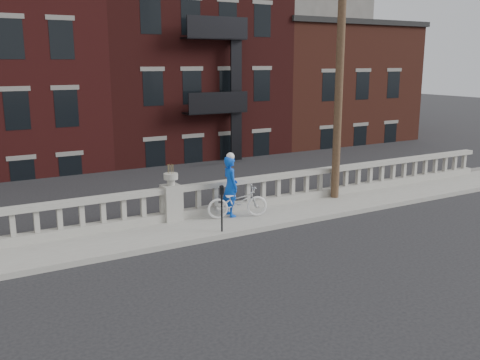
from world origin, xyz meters
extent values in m
plane|color=black|center=(0.00, 0.00, 0.00)|extent=(120.00, 120.00, 0.00)
cube|color=gray|center=(0.00, 3.00, 0.07)|extent=(32.00, 2.20, 0.15)
cube|color=gray|center=(0.00, 3.95, 0.28)|extent=(28.00, 0.34, 0.25)
cube|color=gray|center=(0.00, 3.95, 1.10)|extent=(28.00, 0.34, 0.16)
cube|color=gray|center=(0.00, 3.95, 0.70)|extent=(0.55, 0.55, 1.10)
cylinder|color=gray|center=(0.00, 3.95, 1.35)|extent=(0.24, 0.24, 0.20)
cylinder|color=gray|center=(0.00, 3.95, 1.53)|extent=(0.44, 0.44, 0.18)
cube|color=#605E59|center=(0.00, 4.30, -2.42)|extent=(36.00, 0.50, 5.15)
cube|color=black|center=(0.00, 25.95, -5.25)|extent=(80.00, 44.00, 0.50)
cube|color=#595651|center=(-2.00, 8.45, -3.00)|extent=(16.00, 7.00, 4.00)
cube|color=#595651|center=(22.00, 32.95, 4.00)|extent=(14.00, 14.00, 18.00)
cube|color=#3B1110|center=(6.00, 19.95, 2.75)|extent=(10.00, 14.00, 15.50)
cube|color=#532319|center=(16.00, 19.95, 1.00)|extent=(10.00, 14.00, 12.00)
cube|color=black|center=(16.00, 19.95, 7.15)|extent=(10.30, 14.30, 0.30)
cylinder|color=#422D1E|center=(6.20, 3.60, 5.15)|extent=(0.28, 0.28, 10.00)
cylinder|color=black|center=(0.79, 2.15, 0.70)|extent=(0.05, 0.05, 1.10)
cube|color=black|center=(0.79, 2.15, 1.38)|extent=(0.10, 0.08, 0.26)
cube|color=black|center=(0.79, 2.10, 1.42)|extent=(0.06, 0.01, 0.08)
imported|color=silver|center=(1.89, 3.17, 0.65)|extent=(2.02, 1.17, 1.00)
imported|color=#0C43C0|center=(1.79, 3.43, 1.11)|extent=(0.53, 0.74, 1.93)
camera|label=1|loc=(-6.18, -10.85, 4.97)|focal=40.00mm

